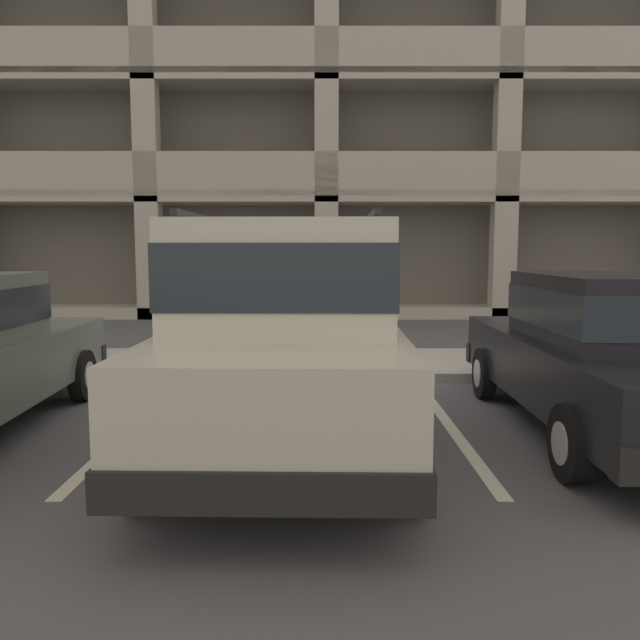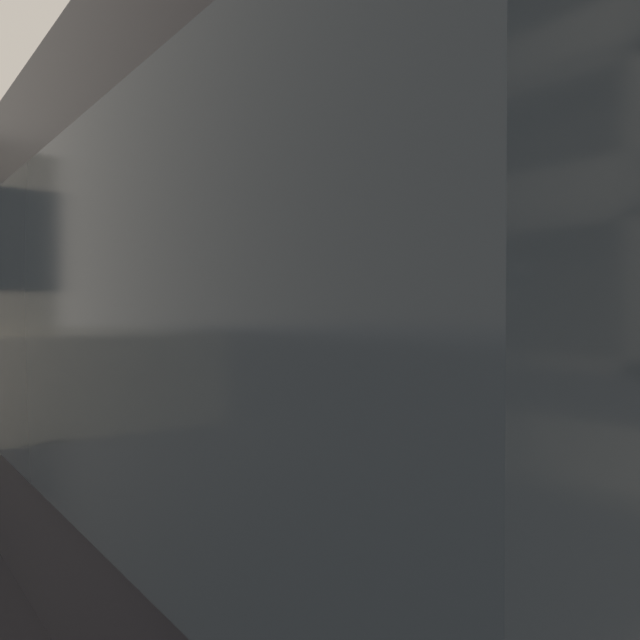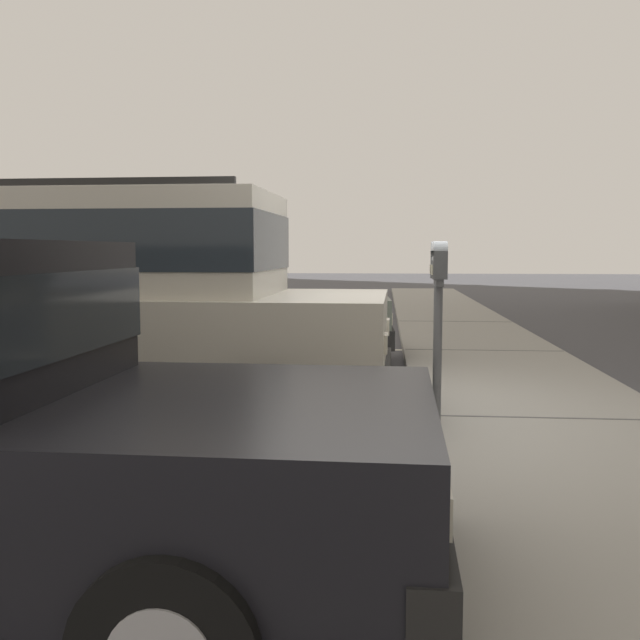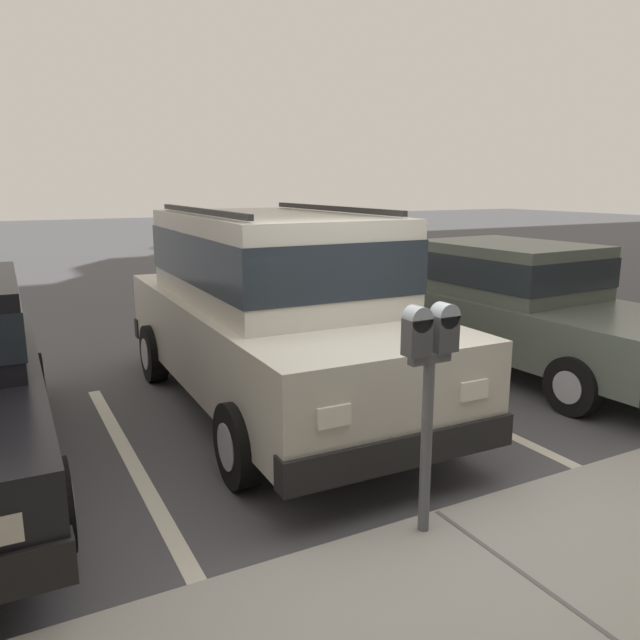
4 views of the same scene
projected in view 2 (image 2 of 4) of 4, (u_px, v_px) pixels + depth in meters
ground_plane at (366, 464)px, 5.26m from camera, size 80.00×80.00×0.10m
sidewalk at (465, 432)px, 6.06m from camera, size 40.00×2.20×0.12m
parking_stall_lines at (374, 557)px, 3.15m from camera, size 12.84×4.80×0.01m
silver_suv at (67, 337)px, 3.74m from camera, size 2.09×4.82×2.03m
dark_hatchback at (547, 487)px, 1.51m from camera, size 1.91×4.52×1.54m
parking_meter_near at (414, 316)px, 5.29m from camera, size 0.35×0.12×1.45m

